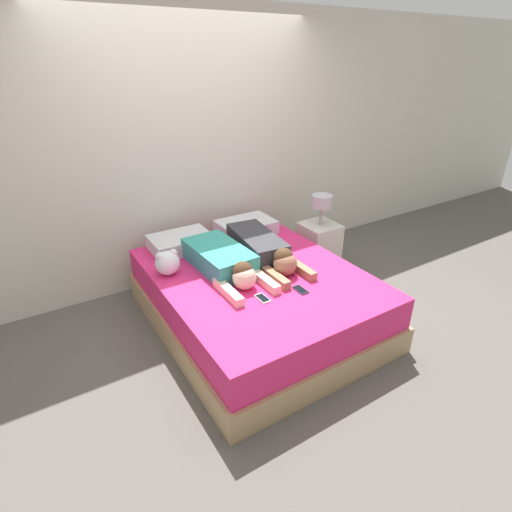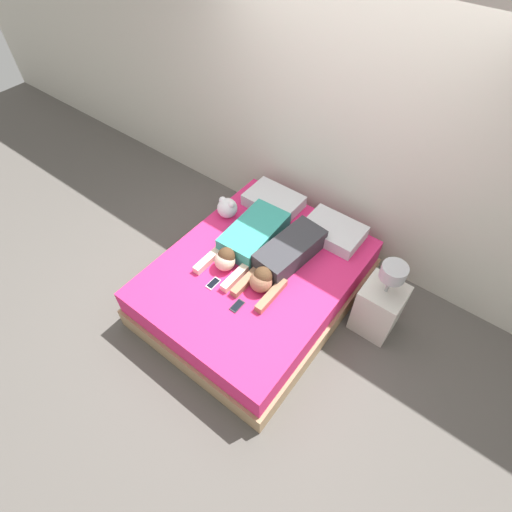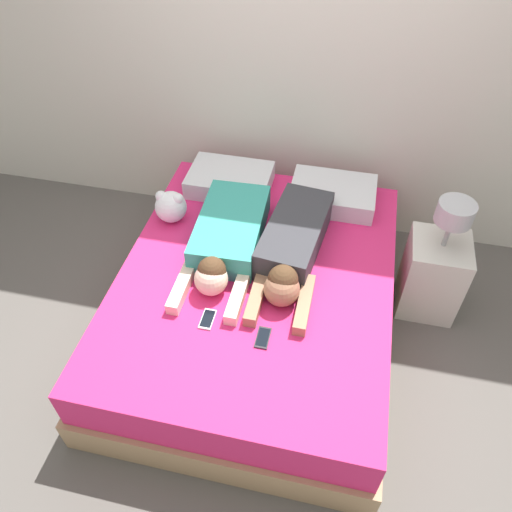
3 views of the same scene
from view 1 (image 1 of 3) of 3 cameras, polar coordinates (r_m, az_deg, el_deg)
name	(u,v)px [view 1 (image 1 of 3)]	position (r m, az deg, el deg)	size (l,w,h in m)	color
ground_plane	(256,320)	(3.65, 0.00, -9.20)	(12.00, 12.00, 0.00)	#5B5651
wall_back	(193,152)	(4.09, -9.02, 14.52)	(12.00, 0.06, 2.60)	beige
bed	(256,297)	(3.51, 0.00, -5.93)	(1.65, 2.04, 0.50)	tan
pillow_head_left	(181,242)	(3.83, -10.66, 1.96)	(0.56, 0.39, 0.13)	silver
pillow_head_right	(246,227)	(4.11, -1.43, 4.19)	(0.56, 0.39, 0.13)	silver
person_left	(224,261)	(3.36, -4.53, -0.76)	(0.41, 1.01, 0.22)	teal
person_right	(264,249)	(3.54, 1.14, 0.94)	(0.39, 1.03, 0.23)	#333338
cell_phone_left	(263,298)	(3.01, 0.95, -6.07)	(0.07, 0.13, 0.01)	silver
cell_phone_right	(300,290)	(3.14, 6.36, -4.82)	(0.07, 0.13, 0.01)	#2D2D33
plush_toy	(167,262)	(3.38, -12.54, -0.90)	(0.20, 0.20, 0.21)	white
nightstand	(319,245)	(4.35, 8.94, 1.60)	(0.36, 0.36, 0.87)	beige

